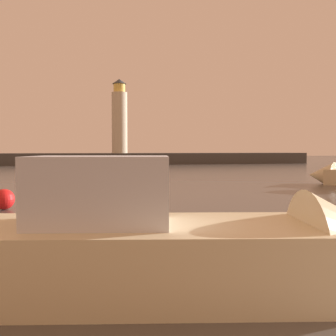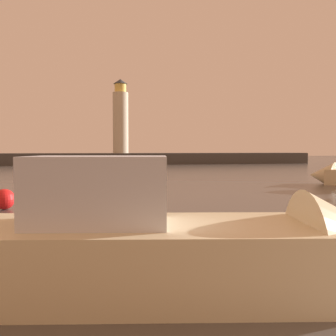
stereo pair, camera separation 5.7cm
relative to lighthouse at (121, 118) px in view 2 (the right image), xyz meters
name	(u,v)px [view 2 (the right image)]	position (x,y,z in m)	size (l,w,h in m)	color
ground_plane	(135,178)	(-1.97, -33.81, -8.12)	(220.00, 220.00, 0.00)	#4C4742
breakwater	(110,159)	(-1.97, 0.00, -7.13)	(73.67, 6.30, 1.97)	#423F3D
lighthouse	(121,118)	(0.00, 0.00, 0.00)	(2.72, 2.72, 12.98)	beige
motorboat_2	(217,249)	(-4.29, -62.45, -7.30)	(8.55, 3.97, 2.99)	beige
mooring_buoy	(4,199)	(-10.01, -51.02, -7.67)	(0.90, 0.90, 0.90)	red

